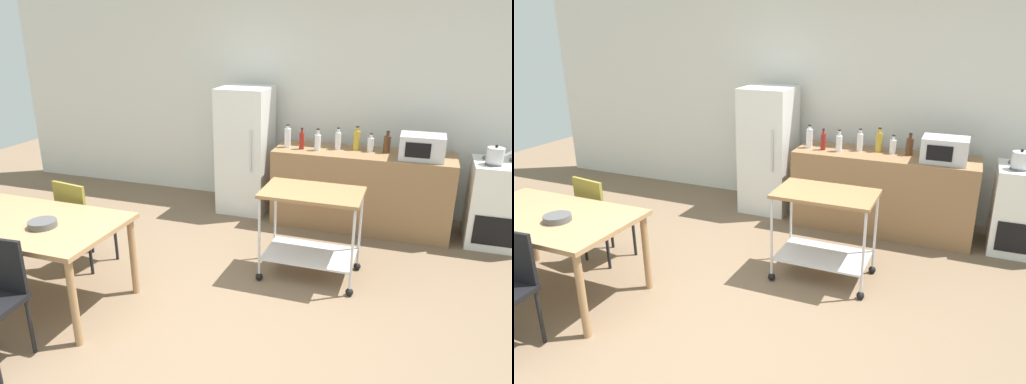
# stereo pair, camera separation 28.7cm
# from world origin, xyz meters

# --- Properties ---
(ground_plane) EXTENTS (12.00, 12.00, 0.00)m
(ground_plane) POSITION_xyz_m (0.00, 0.00, 0.00)
(ground_plane) COLOR brown
(back_wall) EXTENTS (8.40, 0.12, 2.90)m
(back_wall) POSITION_xyz_m (0.00, 3.20, 1.45)
(back_wall) COLOR silver
(back_wall) RESTS_ON ground_plane
(kitchen_counter) EXTENTS (2.00, 0.64, 0.90)m
(kitchen_counter) POSITION_xyz_m (0.90, 2.60, 0.45)
(kitchen_counter) COLOR olive
(kitchen_counter) RESTS_ON ground_plane
(dining_table) EXTENTS (1.50, 0.90, 0.75)m
(dining_table) POSITION_xyz_m (-1.46, 0.06, 0.67)
(dining_table) COLOR #A37A51
(dining_table) RESTS_ON ground_plane
(chair_olive) EXTENTS (0.45, 0.45, 0.89)m
(chair_olive) POSITION_xyz_m (-1.50, 0.73, 0.52)
(chair_olive) COLOR olive
(chair_olive) RESTS_ON ground_plane
(stove_oven) EXTENTS (0.60, 0.61, 0.92)m
(stove_oven) POSITION_xyz_m (2.35, 2.62, 0.45)
(stove_oven) COLOR white
(stove_oven) RESTS_ON ground_plane
(refrigerator) EXTENTS (0.60, 0.63, 1.55)m
(refrigerator) POSITION_xyz_m (-0.55, 2.70, 0.78)
(refrigerator) COLOR white
(refrigerator) RESTS_ON ground_plane
(kitchen_cart) EXTENTS (0.91, 0.57, 0.85)m
(kitchen_cart) POSITION_xyz_m (0.62, 1.26, 0.57)
(kitchen_cart) COLOR olive
(kitchen_cart) RESTS_ON ground_plane
(bottle_wine) EXTENTS (0.07, 0.07, 0.27)m
(bottle_wine) POSITION_xyz_m (0.03, 2.54, 1.02)
(bottle_wine) COLOR silver
(bottle_wine) RESTS_ON kitchen_counter
(bottle_sparkling_water) EXTENTS (0.06, 0.06, 0.24)m
(bottle_sparkling_water) POSITION_xyz_m (0.21, 2.51, 1.00)
(bottle_sparkling_water) COLOR maroon
(bottle_sparkling_water) RESTS_ON kitchen_counter
(bottle_soy_sauce) EXTENTS (0.07, 0.07, 0.25)m
(bottle_soy_sauce) POSITION_xyz_m (0.39, 2.51, 1.00)
(bottle_soy_sauce) COLOR silver
(bottle_soy_sauce) RESTS_ON kitchen_counter
(bottle_olive_oil) EXTENTS (0.07, 0.07, 0.25)m
(bottle_olive_oil) POSITION_xyz_m (0.60, 2.63, 1.01)
(bottle_olive_oil) COLOR silver
(bottle_olive_oil) RESTS_ON kitchen_counter
(bottle_soda) EXTENTS (0.08, 0.08, 0.27)m
(bottle_soda) POSITION_xyz_m (0.81, 2.68, 1.02)
(bottle_soda) COLOR gold
(bottle_soda) RESTS_ON kitchen_counter
(bottle_hot_sauce) EXTENTS (0.07, 0.07, 0.21)m
(bottle_hot_sauce) POSITION_xyz_m (0.97, 2.65, 0.98)
(bottle_hot_sauce) COLOR silver
(bottle_hot_sauce) RESTS_ON kitchen_counter
(bottle_sesame_oil) EXTENTS (0.08, 0.08, 0.25)m
(bottle_sesame_oil) POSITION_xyz_m (1.15, 2.65, 1.00)
(bottle_sesame_oil) COLOR #4C2D19
(bottle_sesame_oil) RESTS_ON kitchen_counter
(microwave) EXTENTS (0.46, 0.35, 0.26)m
(microwave) POSITION_xyz_m (1.52, 2.52, 1.03)
(microwave) COLOR silver
(microwave) RESTS_ON kitchen_counter
(fruit_bowl) EXTENTS (0.22, 0.22, 0.05)m
(fruit_bowl) POSITION_xyz_m (-1.27, -0.00, 0.78)
(fruit_bowl) COLOR #4C4C4C
(fruit_bowl) RESTS_ON dining_table
(kettle) EXTENTS (0.24, 0.17, 0.19)m
(kettle) POSITION_xyz_m (2.23, 2.52, 1.00)
(kettle) COLOR silver
(kettle) RESTS_ON stove_oven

